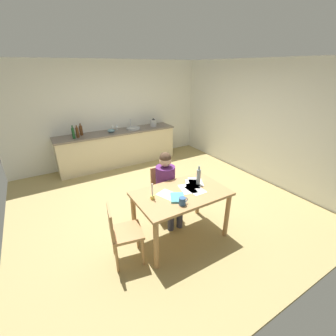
% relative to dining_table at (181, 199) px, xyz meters
% --- Properties ---
extents(ground_plane, '(5.20, 5.20, 0.04)m').
position_rel_dining_table_xyz_m(ground_plane, '(0.20, 1.02, -0.68)').
color(ground_plane, tan).
extents(wall_back, '(5.20, 0.12, 2.60)m').
position_rel_dining_table_xyz_m(wall_back, '(0.20, 3.62, 0.64)').
color(wall_back, silver).
rests_on(wall_back, ground).
extents(wall_right, '(0.12, 5.20, 2.60)m').
position_rel_dining_table_xyz_m(wall_right, '(2.80, 1.02, 0.64)').
color(wall_right, silver).
rests_on(wall_right, ground).
extents(kitchen_counter, '(3.09, 0.64, 0.90)m').
position_rel_dining_table_xyz_m(kitchen_counter, '(0.20, 3.26, -0.21)').
color(kitchen_counter, beige).
rests_on(kitchen_counter, ground).
extents(dining_table, '(1.34, 0.82, 0.78)m').
position_rel_dining_table_xyz_m(dining_table, '(0.00, 0.00, 0.00)').
color(dining_table, tan).
rests_on(dining_table, ground).
extents(chair_at_table, '(0.44, 0.44, 0.87)m').
position_rel_dining_table_xyz_m(chair_at_table, '(0.08, 0.65, -0.17)').
color(chair_at_table, tan).
rests_on(chair_at_table, ground).
extents(person_seated, '(0.36, 0.61, 1.19)m').
position_rel_dining_table_xyz_m(person_seated, '(0.07, 0.51, 0.01)').
color(person_seated, '#592666').
rests_on(person_seated, ground).
extents(chair_side_empty, '(0.47, 0.47, 0.86)m').
position_rel_dining_table_xyz_m(chair_side_empty, '(-0.93, -0.01, -0.18)').
color(chair_side_empty, tan).
rests_on(chair_side_empty, ground).
extents(coffee_mug, '(0.13, 0.09, 0.11)m').
position_rel_dining_table_xyz_m(coffee_mug, '(-0.16, -0.27, 0.17)').
color(coffee_mug, '#33598C').
rests_on(coffee_mug, dining_table).
extents(candlestick, '(0.06, 0.06, 0.24)m').
position_rel_dining_table_xyz_m(candlestick, '(-0.43, 0.06, 0.18)').
color(candlestick, gold).
rests_on(candlestick, dining_table).
extents(book_magazine, '(0.28, 0.31, 0.03)m').
position_rel_dining_table_xyz_m(book_magazine, '(-0.14, -0.11, 0.13)').
color(book_magazine, teal).
rests_on(book_magazine, dining_table).
extents(paper_letter, '(0.21, 0.30, 0.00)m').
position_rel_dining_table_xyz_m(paper_letter, '(0.22, -0.04, 0.12)').
color(paper_letter, white).
rests_on(paper_letter, dining_table).
extents(paper_bill, '(0.33, 0.36, 0.00)m').
position_rel_dining_table_xyz_m(paper_bill, '(0.30, 0.12, 0.12)').
color(paper_bill, white).
rests_on(paper_bill, dining_table).
extents(paper_envelope, '(0.32, 0.36, 0.00)m').
position_rel_dining_table_xyz_m(paper_envelope, '(0.38, 0.16, 0.12)').
color(paper_envelope, white).
rests_on(paper_envelope, dining_table).
extents(paper_receipt, '(0.27, 0.34, 0.00)m').
position_rel_dining_table_xyz_m(paper_receipt, '(0.14, 0.04, 0.12)').
color(paper_receipt, white).
rests_on(paper_receipt, dining_table).
extents(paper_notice, '(0.30, 0.35, 0.00)m').
position_rel_dining_table_xyz_m(paper_notice, '(-0.19, 0.04, 0.12)').
color(paper_notice, white).
rests_on(paper_notice, dining_table).
extents(wine_bottle_on_table, '(0.06, 0.06, 0.30)m').
position_rel_dining_table_xyz_m(wine_bottle_on_table, '(0.37, 0.08, 0.24)').
color(wine_bottle_on_table, '#8C999E').
rests_on(wine_bottle_on_table, dining_table).
extents(sink_unit, '(0.36, 0.36, 0.24)m').
position_rel_dining_table_xyz_m(sink_unit, '(0.66, 3.27, 0.26)').
color(sink_unit, '#B2B7BC').
rests_on(sink_unit, kitchen_counter).
extents(bottle_oil, '(0.07, 0.07, 0.30)m').
position_rel_dining_table_xyz_m(bottle_oil, '(-0.86, 3.17, 0.36)').
color(bottle_oil, '#194C23').
rests_on(bottle_oil, kitchen_counter).
extents(bottle_vinegar, '(0.07, 0.07, 0.29)m').
position_rel_dining_table_xyz_m(bottle_vinegar, '(-0.77, 3.21, 0.36)').
color(bottle_vinegar, '#593319').
rests_on(bottle_vinegar, kitchen_counter).
extents(bottle_wine_red, '(0.08, 0.08, 0.29)m').
position_rel_dining_table_xyz_m(bottle_wine_red, '(-0.65, 3.36, 0.36)').
color(bottle_wine_red, '#593319').
rests_on(bottle_wine_red, kitchen_counter).
extents(mixing_bowl, '(0.19, 0.19, 0.09)m').
position_rel_dining_table_xyz_m(mixing_bowl, '(0.05, 3.24, 0.28)').
color(mixing_bowl, '#668C99').
rests_on(mixing_bowl, kitchen_counter).
extents(stovetop_kettle, '(0.18, 0.18, 0.22)m').
position_rel_dining_table_xyz_m(stovetop_kettle, '(1.27, 3.26, 0.33)').
color(stovetop_kettle, '#B7BABF').
rests_on(stovetop_kettle, kitchen_counter).
extents(wine_glass_near_sink, '(0.07, 0.07, 0.15)m').
position_rel_dining_table_xyz_m(wine_glass_near_sink, '(0.26, 3.41, 0.34)').
color(wine_glass_near_sink, silver).
rests_on(wine_glass_near_sink, kitchen_counter).
extents(wine_glass_by_kettle, '(0.07, 0.07, 0.15)m').
position_rel_dining_table_xyz_m(wine_glass_by_kettle, '(0.15, 3.41, 0.34)').
color(wine_glass_by_kettle, silver).
rests_on(wine_glass_by_kettle, kitchen_counter).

